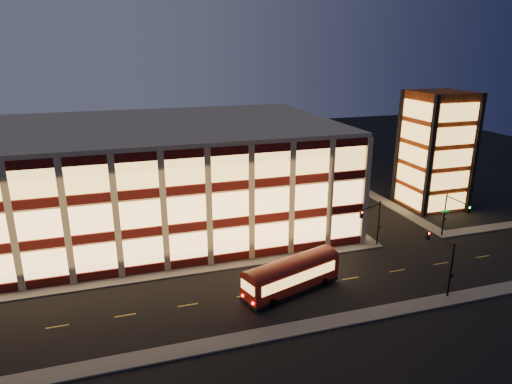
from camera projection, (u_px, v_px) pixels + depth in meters
name	position (u px, v px, depth m)	size (l,w,h in m)	color
ground	(197.00, 275.00, 51.14)	(200.00, 200.00, 0.00)	black
sidewalk_office_south	(169.00, 274.00, 51.16)	(54.00, 2.00, 0.15)	#514F4C
sidewalk_office_east	(319.00, 205.00, 73.15)	(2.00, 30.00, 0.15)	#514F4C
sidewalk_tower_south	(480.00, 229.00, 63.51)	(14.00, 2.00, 0.15)	#514F4C
sidewalk_tower_west	(379.00, 199.00, 76.31)	(2.00, 30.00, 0.15)	#514F4C
sidewalk_near	(224.00, 342.00, 39.32)	(100.00, 2.00, 0.15)	#514F4C
office_building	(152.00, 176.00, 63.43)	(50.45, 30.45, 14.50)	tan
stair_tower	(435.00, 150.00, 70.70)	(8.60, 8.60, 18.00)	#8C3814
traffic_signal_far	(373.00, 218.00, 56.47)	(3.79, 1.87, 6.00)	black
traffic_signal_right	(453.00, 211.00, 58.93)	(1.20, 4.37, 6.00)	black
traffic_signal_near	(442.00, 254.00, 46.61)	(0.32, 4.45, 6.00)	black
trolley_bus	(291.00, 274.00, 47.02)	(11.27, 6.05, 3.71)	maroon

